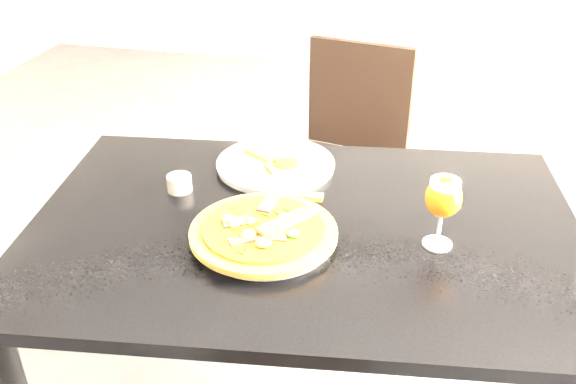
% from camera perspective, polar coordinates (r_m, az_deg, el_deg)
% --- Properties ---
extents(ground, '(6.00, 6.00, 0.00)m').
position_cam_1_polar(ground, '(2.12, -2.34, -15.37)').
color(ground, '#545356').
rests_on(ground, ground).
extents(dining_table, '(1.30, 0.95, 0.75)m').
position_cam_1_polar(dining_table, '(1.45, 1.37, -5.81)').
color(dining_table, black).
rests_on(dining_table, ground).
extents(chair_far, '(0.46, 0.46, 0.86)m').
position_cam_1_polar(chair_far, '(2.31, 5.20, 3.15)').
color(chair_far, black).
rests_on(chair_far, ground).
extents(plate_main, '(0.39, 0.39, 0.02)m').
position_cam_1_polar(plate_main, '(1.35, -2.03, -4.01)').
color(plate_main, white).
rests_on(plate_main, dining_table).
extents(pizza, '(0.31, 0.31, 0.03)m').
position_cam_1_polar(pizza, '(1.34, -2.15, -3.41)').
color(pizza, olive).
rests_on(pizza, plate_main).
extents(plate_second, '(0.36, 0.36, 0.02)m').
position_cam_1_polar(plate_second, '(1.63, -1.11, 2.47)').
color(plate_second, white).
rests_on(plate_second, dining_table).
extents(crust_scraps, '(0.19, 0.13, 0.01)m').
position_cam_1_polar(crust_scraps, '(1.61, -0.83, 2.64)').
color(crust_scraps, olive).
rests_on(crust_scraps, plate_second).
extents(loose_crust, '(0.12, 0.03, 0.01)m').
position_cam_1_polar(loose_crust, '(1.50, 0.83, -0.27)').
color(loose_crust, olive).
rests_on(loose_crust, dining_table).
extents(sauce_cup, '(0.06, 0.06, 0.04)m').
position_cam_1_polar(sauce_cup, '(1.54, -9.64, 0.84)').
color(sauce_cup, beige).
rests_on(sauce_cup, dining_table).
extents(beer_glass, '(0.07, 0.07, 0.16)m').
position_cam_1_polar(beer_glass, '(1.31, 13.66, -0.52)').
color(beer_glass, silver).
rests_on(beer_glass, dining_table).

